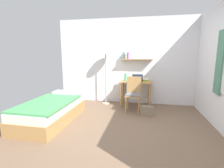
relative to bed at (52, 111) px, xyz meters
name	(u,v)px	position (x,y,z in m)	size (l,w,h in m)	color
ground_plane	(117,130)	(1.55, -0.18, -0.24)	(5.28, 5.28, 0.00)	brown
wall_back	(128,62)	(1.55, 1.84, 1.06)	(4.40, 0.27, 2.60)	white
bed	(52,111)	(0.00, 0.00, 0.00)	(0.94, 1.84, 0.54)	#B2844C
desk	(136,86)	(1.83, 1.52, 0.34)	(0.91, 0.54, 0.74)	#B2844C
desk_chair	(133,93)	(1.79, 1.04, 0.27)	(0.42, 0.43, 0.92)	#B2844C
standing_lamp	(106,53)	(0.91, 1.55, 1.31)	(0.39, 0.39, 1.76)	#B2A893
laptop	(137,79)	(1.87, 1.56, 0.55)	(0.32, 0.22, 0.20)	black
water_bottle	(126,77)	(1.52, 1.57, 0.61)	(0.07, 0.07, 0.22)	#42A87F
book_stack	(146,80)	(2.10, 1.51, 0.55)	(0.19, 0.24, 0.09)	gold
handbag	(147,110)	(2.15, 0.76, -0.10)	(0.32, 0.11, 0.41)	gray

